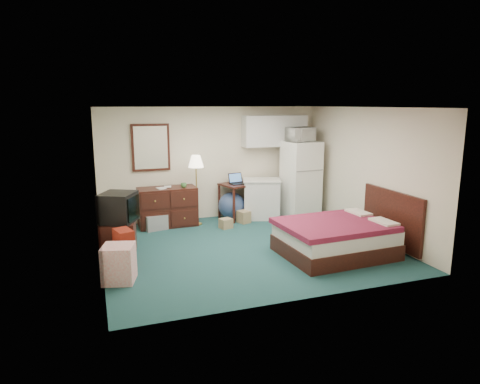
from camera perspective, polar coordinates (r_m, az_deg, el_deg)
name	(u,v)px	position (r m, az deg, el deg)	size (l,w,h in m)	color
floor	(246,247)	(7.86, 0.80, -7.34)	(5.00, 4.50, 0.01)	#143F44
ceiling	(246,107)	(7.43, 0.86, 11.21)	(5.00, 4.50, 0.01)	beige
walls	(246,180)	(7.54, 0.83, 1.67)	(5.01, 4.51, 2.50)	beige
mirror	(151,147)	(9.32, -11.81, 5.83)	(0.80, 0.06, 1.00)	white
upper_cabinets	(275,131)	(9.92, 4.63, 8.12)	(1.50, 0.35, 0.70)	silver
headboard	(392,218)	(8.14, 19.56, -3.30)	(0.06, 1.56, 1.00)	black
dresser	(168,207)	(9.21, -9.64, -1.95)	(1.22, 0.55, 0.83)	black
floor_lamp	(197,190)	(9.16, -5.82, 0.23)	(0.33, 0.33, 1.50)	gold
desk	(237,201)	(9.65, -0.43, -1.23)	(0.64, 0.64, 0.80)	black
exercise_ball	(232,206)	(9.67, -1.11, -1.82)	(0.61, 0.61, 0.61)	navy
kitchen_counter	(261,199)	(9.72, 2.87, -0.98)	(0.79, 0.60, 0.86)	silver
fridge	(301,180)	(9.84, 8.10, 1.65)	(0.71, 0.71, 1.73)	white
bed	(335,239)	(7.57, 12.59, -6.08)	(1.81, 1.41, 0.58)	#560F1C
tv_stand	(118,238)	(7.75, -15.90, -5.87)	(0.57, 0.62, 0.57)	black
suitcase	(124,248)	(7.11, -15.19, -7.24)	(0.24, 0.38, 0.61)	#6D0C01
retail_box	(119,264)	(6.56, -15.85, -9.17)	(0.44, 0.44, 0.55)	white
file_bin	(155,222)	(9.06, -11.23, -3.93)	(0.45, 0.34, 0.31)	gray
cardboard_box_a	(226,223)	(8.98, -1.90, -4.20)	(0.24, 0.21, 0.21)	olive
cardboard_box_b	(244,217)	(9.38, 0.49, -3.33)	(0.22, 0.26, 0.26)	olive
laptop	(238,179)	(9.51, -0.27, 1.75)	(0.33, 0.27, 0.23)	black
crt_tv	(118,207)	(7.60, -15.94, -1.99)	(0.55, 0.60, 0.51)	black
microwave	(300,133)	(9.65, 8.06, 7.82)	(0.58, 0.32, 0.39)	white
book_a	(157,184)	(8.98, -10.99, 1.08)	(0.16, 0.02, 0.22)	olive
book_b	(164,183)	(9.14, -10.15, 1.24)	(0.15, 0.02, 0.21)	olive
mug	(184,185)	(9.06, -7.51, 0.98)	(0.13, 0.10, 0.13)	#417A3B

